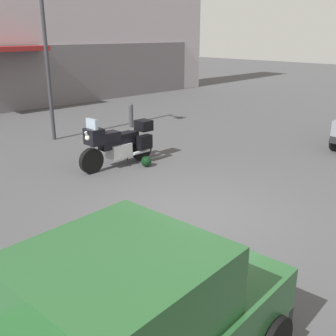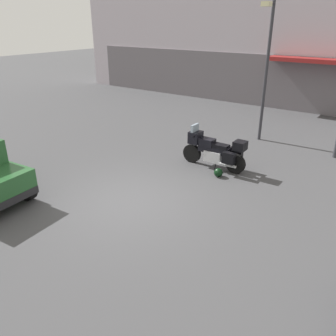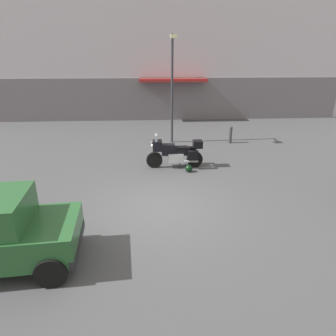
{
  "view_description": "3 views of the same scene",
  "coord_description": "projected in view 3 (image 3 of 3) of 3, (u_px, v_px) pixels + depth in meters",
  "views": [
    {
      "loc": [
        -5.2,
        -4.67,
        3.32
      ],
      "look_at": [
        0.04,
        0.77,
        0.76
      ],
      "focal_mm": 42.66,
      "sensor_mm": 36.0,
      "label": 1
    },
    {
      "loc": [
        5.62,
        -6.06,
        4.55
      ],
      "look_at": [
        0.61,
        1.06,
        0.76
      ],
      "focal_mm": 36.77,
      "sensor_mm": 36.0,
      "label": 2
    },
    {
      "loc": [
        -0.23,
        -7.87,
        4.28
      ],
      "look_at": [
        0.34,
        0.96,
        0.9
      ],
      "focal_mm": 31.99,
      "sensor_mm": 36.0,
      "label": 3
    }
  ],
  "objects": [
    {
      "name": "helmet",
      "position": [
        189.0,
        168.0,
        11.57
      ],
      "size": [
        0.28,
        0.28,
        0.28
      ],
      "primitive_type": "sphere",
      "color": "black",
      "rests_on": "ground"
    },
    {
      "name": "bollard_curbside",
      "position": [
        231.0,
        134.0,
        15.24
      ],
      "size": [
        0.16,
        0.16,
        0.88
      ],
      "color": "#333338",
      "rests_on": "ground"
    },
    {
      "name": "motorcycle",
      "position": [
        176.0,
        152.0,
        11.89
      ],
      "size": [
        2.26,
        0.76,
        1.36
      ],
      "rotation": [
        0.0,
        0.0,
        3.14
      ],
      "color": "black",
      "rests_on": "ground"
    },
    {
      "name": "building_facade_rear",
      "position": [
        150.0,
        35.0,
        19.96
      ],
      "size": [
        28.8,
        3.4,
        11.1
      ],
      "color": "#B2A8B2",
      "rests_on": "ground"
    },
    {
      "name": "streetlamp_curbside",
      "position": [
        172.0,
        80.0,
        14.31
      ],
      "size": [
        0.28,
        0.94,
        5.17
      ],
      "color": "#2D2D33",
      "rests_on": "ground"
    },
    {
      "name": "ground_plane",
      "position": [
        159.0,
        208.0,
        8.88
      ],
      "size": [
        80.0,
        80.0,
        0.0
      ],
      "primitive_type": "plane",
      "color": "#424244"
    }
  ]
}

